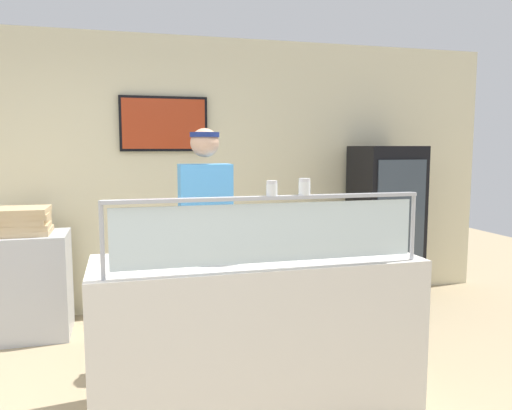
% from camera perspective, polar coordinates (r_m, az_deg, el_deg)
% --- Properties ---
extents(ground_plane, '(12.00, 12.00, 0.00)m').
position_cam_1_polar(ground_plane, '(3.98, -2.52, -17.49)').
color(ground_plane, tan).
rests_on(ground_plane, ground).
extents(shop_rear_unit, '(6.38, 0.13, 2.70)m').
position_cam_1_polar(shop_rear_unit, '(5.11, -6.35, 3.59)').
color(shop_rear_unit, beige).
rests_on(shop_rear_unit, ground).
extents(serving_counter, '(1.98, 0.72, 0.95)m').
position_cam_1_polar(serving_counter, '(3.22, 0.01, -14.29)').
color(serving_counter, silver).
rests_on(serving_counter, ground).
extents(sneeze_guard, '(1.80, 0.06, 0.41)m').
position_cam_1_polar(sneeze_guard, '(2.75, 1.65, -1.99)').
color(sneeze_guard, '#B2B5BC').
rests_on(sneeze_guard, serving_counter).
extents(pizza_tray, '(0.44, 0.44, 0.04)m').
position_cam_1_polar(pizza_tray, '(3.06, -4.83, -5.81)').
color(pizza_tray, '#9EA0A8').
rests_on(pizza_tray, serving_counter).
extents(pizza_server, '(0.12, 0.29, 0.01)m').
position_cam_1_polar(pizza_server, '(3.04, -3.93, -5.44)').
color(pizza_server, '#ADAFB7').
rests_on(pizza_server, pizza_tray).
extents(parmesan_shaker, '(0.06, 0.06, 0.08)m').
position_cam_1_polar(parmesan_shaker, '(2.73, 1.81, 1.80)').
color(parmesan_shaker, white).
rests_on(parmesan_shaker, sneeze_guard).
extents(pepper_flake_shaker, '(0.07, 0.07, 0.09)m').
position_cam_1_polar(pepper_flake_shaker, '(2.79, 5.54, 1.96)').
color(pepper_flake_shaker, white).
rests_on(pepper_flake_shaker, sneeze_guard).
extents(worker_figure, '(0.41, 0.50, 1.76)m').
position_cam_1_polar(worker_figure, '(3.73, -5.66, -2.95)').
color(worker_figure, '#23232D').
rests_on(worker_figure, ground).
extents(drink_fridge, '(0.62, 0.61, 1.63)m').
position_cam_1_polar(drink_fridge, '(5.36, 14.47, -2.25)').
color(drink_fridge, black).
rests_on(drink_fridge, ground).
extents(prep_shelf, '(0.70, 0.55, 0.89)m').
position_cam_1_polar(prep_shelf, '(4.77, -24.63, -8.31)').
color(prep_shelf, '#B7BABF').
rests_on(prep_shelf, ground).
extents(pizza_box_stack, '(0.44, 0.43, 0.22)m').
position_cam_1_polar(pizza_box_stack, '(4.66, -24.96, -1.66)').
color(pizza_box_stack, tan).
rests_on(pizza_box_stack, prep_shelf).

